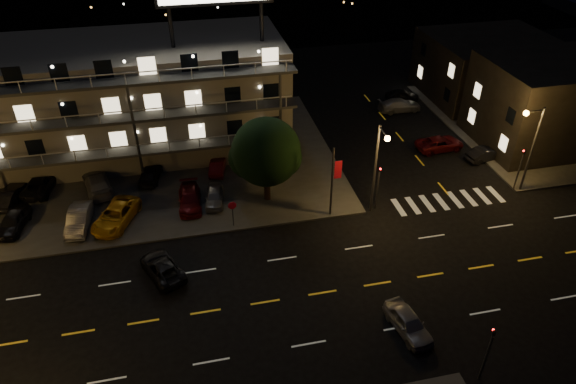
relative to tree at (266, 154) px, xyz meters
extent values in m
plane|color=black|center=(-0.29, -11.73, -4.60)|extent=(140.00, 140.00, 0.00)
cube|color=#373734|center=(-14.29, 8.27, -4.52)|extent=(44.00, 24.00, 0.15)
cube|color=#373734|center=(29.71, 8.27, -4.52)|extent=(16.00, 24.00, 0.15)
cube|color=gray|center=(-10.29, 12.27, 0.40)|extent=(28.00, 12.00, 10.00)
cube|color=gray|center=(-10.29, 12.27, 5.65)|extent=(28.00, 12.00, 0.50)
cube|color=#373734|center=(-10.29, 5.37, -1.45)|extent=(28.00, 1.80, 0.25)
cube|color=#373734|center=(-10.29, 5.37, 1.75)|extent=(28.00, 1.80, 0.25)
cube|color=#373734|center=(-10.29, 5.37, 4.95)|extent=(28.00, 1.80, 0.25)
cylinder|color=black|center=(-6.29, 10.27, 7.65)|extent=(0.36, 0.36, 3.50)
cylinder|color=black|center=(1.71, 10.27, 7.65)|extent=(0.36, 0.36, 3.50)
cube|color=black|center=(29.71, 4.27, -0.35)|extent=(14.00, 10.00, 8.50)
cube|color=black|center=(29.71, 16.27, -1.10)|extent=(14.00, 12.00, 7.00)
cylinder|color=#2D2D30|center=(8.21, -3.43, -0.60)|extent=(0.20, 0.20, 8.00)
cylinder|color=#2D2D30|center=(8.21, -4.23, 3.20)|extent=(0.12, 1.80, 0.12)
sphere|color=gold|center=(8.21, -5.03, 3.10)|extent=(0.44, 0.44, 0.44)
cylinder|color=#2D2D30|center=(22.21, -3.43, -0.60)|extent=(0.20, 0.20, 8.00)
cylinder|color=#2D2D30|center=(21.41, -3.43, 3.20)|extent=(1.80, 0.12, 0.12)
sphere|color=gold|center=(20.61, -3.43, 3.10)|extent=(0.44, 0.44, 0.44)
cylinder|color=#2D2D30|center=(8.71, -3.23, -2.80)|extent=(0.14, 0.14, 3.60)
imported|color=black|center=(8.71, -3.23, -0.50)|extent=(0.20, 0.16, 1.00)
sphere|color=#FF0C0C|center=(8.71, -3.35, -0.60)|extent=(0.14, 0.14, 0.14)
cylinder|color=#2D2D30|center=(8.71, -20.23, -2.80)|extent=(0.14, 0.14, 3.60)
imported|color=black|center=(8.71, -20.23, -0.50)|extent=(0.20, 0.16, 1.00)
sphere|color=#FF0C0C|center=(8.71, -20.11, -0.60)|extent=(0.14, 0.14, 0.14)
cylinder|color=#2D2D30|center=(21.71, -3.23, -2.80)|extent=(0.14, 0.14, 3.60)
imported|color=black|center=(21.71, -3.23, -0.50)|extent=(0.16, 0.20, 1.00)
sphere|color=#FF0C0C|center=(21.59, -3.23, -0.60)|extent=(0.14, 0.14, 0.14)
cylinder|color=#2D2D30|center=(4.71, -3.33, -1.40)|extent=(0.16, 0.16, 6.40)
cube|color=red|center=(5.16, -3.33, -0.20)|extent=(0.60, 0.04, 1.60)
cylinder|color=#2D2D30|center=(-3.29, -3.13, -3.50)|extent=(0.08, 0.08, 2.20)
cylinder|color=red|center=(-3.29, -3.18, -2.45)|extent=(0.91, 0.04, 0.91)
cylinder|color=black|center=(0.05, -0.01, -3.12)|extent=(0.55, 0.55, 2.64)
sphere|color=black|center=(0.05, -0.01, 0.18)|extent=(5.72, 5.72, 5.72)
sphere|color=black|center=(-1.27, 0.43, -0.48)|extent=(3.52, 3.52, 3.52)
sphere|color=black|center=(1.26, -0.45, -0.26)|extent=(3.30, 3.30, 3.30)
imported|color=black|center=(-20.32, 0.24, -3.75)|extent=(2.41, 4.34, 1.40)
imported|color=gray|center=(-15.27, -0.62, -3.72)|extent=(1.90, 4.52, 1.45)
imported|color=orange|center=(-12.42, -0.74, -3.73)|extent=(4.24, 5.66, 1.43)
imported|color=#590C10|center=(-6.49, 0.44, -3.79)|extent=(2.01, 4.61, 1.32)
imported|color=gray|center=(-4.44, 0.40, -3.83)|extent=(1.97, 3.78, 1.23)
imported|color=black|center=(-21.34, 4.09, -3.77)|extent=(2.12, 4.30, 1.35)
imported|color=black|center=(-19.18, 5.54, -3.79)|extent=(2.95, 5.00, 1.30)
imported|color=gray|center=(-14.27, 4.45, -3.70)|extent=(3.31, 5.48, 1.49)
imported|color=black|center=(-9.71, 5.23, -3.75)|extent=(2.53, 4.36, 1.39)
imported|color=#590C10|center=(-3.64, 5.30, -3.84)|extent=(2.02, 3.89, 1.22)
imported|color=black|center=(21.89, 2.08, -3.94)|extent=(4.19, 2.13, 1.32)
imported|color=#590C10|center=(18.52, 4.90, -3.92)|extent=(5.01, 2.61, 1.35)
imported|color=gray|center=(18.08, 14.15, -3.88)|extent=(4.96, 2.10, 1.43)
imported|color=black|center=(19.51, 16.78, -3.92)|extent=(4.16, 2.23, 1.35)
imported|color=gray|center=(6.07, -16.01, -3.91)|extent=(2.26, 4.22, 1.37)
imported|color=black|center=(-8.93, -7.46, -3.97)|extent=(3.68, 4.94, 1.25)
camera|label=1|loc=(-6.03, -35.75, 21.04)|focal=32.00mm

